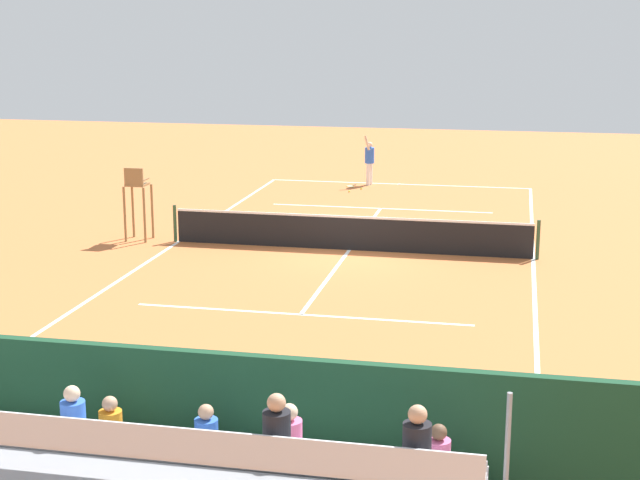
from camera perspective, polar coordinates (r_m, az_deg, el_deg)
ground_plane at (r=26.50m, az=1.77°, el=-0.60°), size 60.00×60.00×0.00m
court_line_markings at (r=26.54m, az=1.78°, el=-0.58°), size 10.10×22.20×0.01m
tennis_net at (r=26.39m, az=1.78°, el=0.46°), size 10.30×0.10×1.07m
backdrop_wall at (r=13.30m, az=-9.00°, el=-10.49°), size 18.00×0.16×2.00m
bleacher_stand at (r=12.15m, az=-10.70°, el=-13.24°), size 9.06×2.40×2.48m
umpire_chair at (r=27.90m, az=-10.89°, el=2.62°), size 0.67×0.67×2.14m
courtside_bench at (r=13.61m, az=0.13°, el=-11.80°), size 1.80×0.40×0.93m
equipment_bag at (r=14.17m, az=-8.26°, el=-12.57°), size 0.90×0.36×0.36m
tennis_player at (r=36.74m, az=2.98°, el=4.87°), size 0.46×0.56×1.93m
tennis_racket at (r=36.53m, az=1.84°, el=3.24°), size 0.39×0.58×0.03m
tennis_ball_near at (r=35.30m, az=1.76°, el=2.92°), size 0.07×0.07×0.07m
tennis_ball_far at (r=35.91m, az=2.48°, el=3.10°), size 0.07×0.07×0.07m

